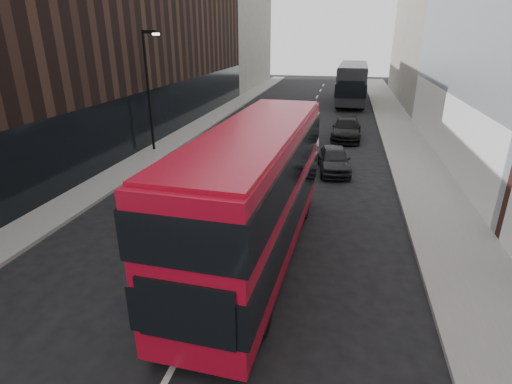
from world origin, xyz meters
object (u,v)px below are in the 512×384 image
Objects in this scene: car_b at (306,137)px; street_lamp at (149,84)px; car_a at (334,159)px; car_c at (346,129)px; grey_bus at (352,82)px; red_bus at (256,189)px.

street_lamp is at bearing -168.79° from car_b.
car_c is at bearing 78.48° from car_a.
grey_bus is at bearing 90.11° from car_c.
grey_bus reaches higher than car_a.
red_bus is at bearing -97.79° from car_c.
car_a is at bearing -90.79° from grey_bus.
street_lamp is 11.80m from car_a.
car_b is (-2.90, -19.58, -1.43)m from grey_bus.
grey_bus is 24.16m from car_a.
red_bus reaches higher than car_b.
street_lamp is 1.75× the size of car_a.
car_c is at bearing 42.95° from car_b.
car_a is 0.82× the size of car_c.
red_bus is 2.76× the size of car_a.
red_bus is (9.02, -11.21, -1.74)m from street_lamp.
red_bus is at bearing -51.17° from street_lamp.
grey_bus reaches higher than car_b.
street_lamp reaches higher than grey_bus.
street_lamp is 14.49m from red_bus.
grey_bus is (12.09, 22.56, -2.02)m from street_lamp.
car_c reaches higher than car_a.
car_a is at bearing 79.90° from red_bus.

